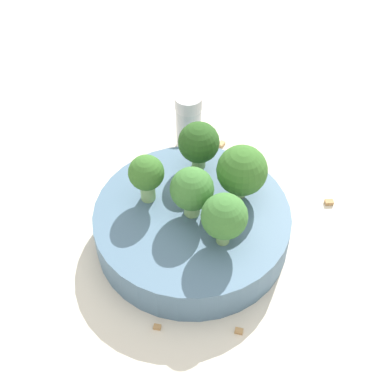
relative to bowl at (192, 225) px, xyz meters
The scene contains 13 objects.
ground_plane 0.02m from the bowl, ahead, with size 3.00×3.00×0.00m, color beige.
bowl is the anchor object (origin of this frame).
broccoli_floret_0 0.09m from the bowl, 122.70° to the right, with size 0.05×0.05×0.06m.
broccoli_floret_1 0.08m from the bowl, 50.60° to the right, with size 0.04×0.04×0.06m.
broccoli_floret_2 0.08m from the bowl, behind, with size 0.05×0.05×0.06m.
broccoli_floret_3 0.08m from the bowl, 102.84° to the left, with size 0.05×0.05×0.06m.
broccoli_floret_4 0.06m from the bowl, 55.80° to the left, with size 0.04×0.04×0.06m.
pepper_shaker 0.15m from the bowl, 115.05° to the right, with size 0.03×0.03×0.08m.
almond_crumb_0 0.17m from the bowl, behind, with size 0.01×0.01×0.01m, color #AD7F4C.
almond_crumb_1 0.12m from the bowl, 84.75° to the left, with size 0.01×0.01×0.01m, color #AD7F4C.
almond_crumb_2 0.18m from the bowl, 121.62° to the right, with size 0.01×0.01×0.01m, color tan.
almond_crumb_3 0.12m from the bowl, 46.41° to the left, with size 0.01×0.00×0.01m, color #AD7F4C.
almond_crumb_4 0.16m from the bowl, 130.81° to the right, with size 0.01×0.01×0.01m, color tan.
Camera 1 is at (0.16, 0.32, 0.47)m, focal length 50.00 mm.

